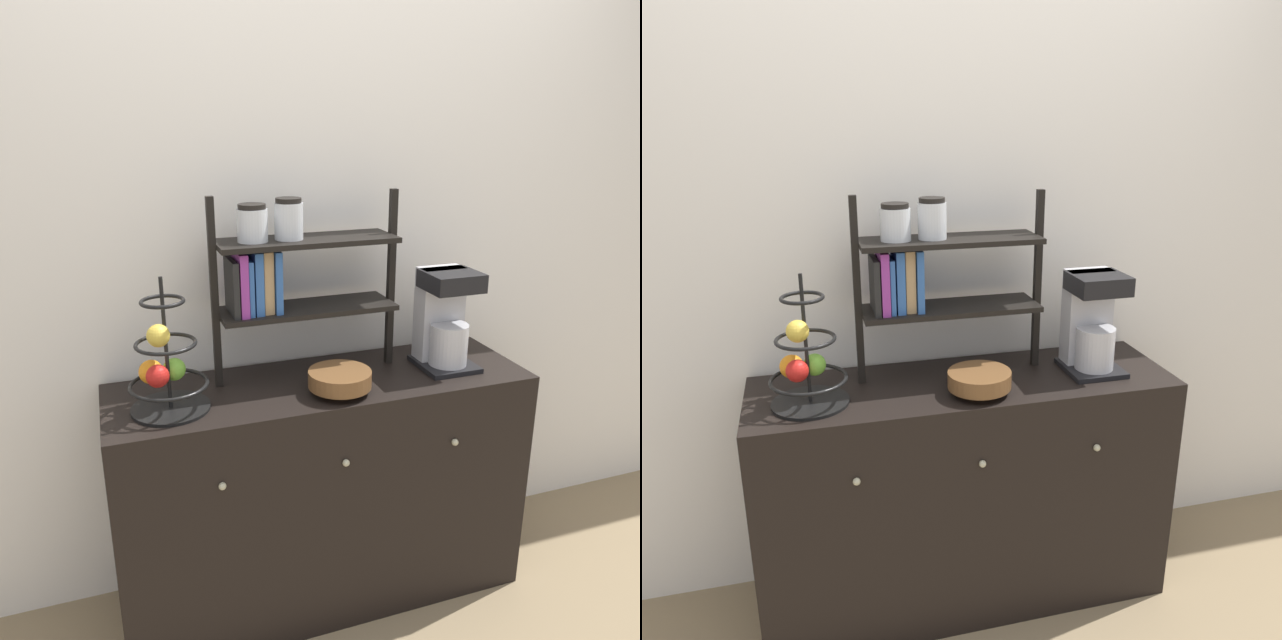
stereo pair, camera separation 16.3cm
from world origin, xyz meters
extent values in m
plane|color=#847051|center=(0.00, 0.00, 0.00)|extent=(12.00, 12.00, 0.00)
cube|color=silver|center=(0.00, 0.50, 1.30)|extent=(7.00, 0.05, 2.60)
cube|color=black|center=(0.00, 0.23, 0.44)|extent=(1.47, 0.45, 0.88)
sphere|color=#B2AD8C|center=(-0.41, -0.01, 0.69)|extent=(0.02, 0.02, 0.02)
sphere|color=#B2AD8C|center=(0.00, -0.01, 0.69)|extent=(0.02, 0.02, 0.02)
sphere|color=#B2AD8C|center=(0.41, -0.01, 0.69)|extent=(0.02, 0.02, 0.02)
cube|color=black|center=(0.47, 0.20, 0.89)|extent=(0.20, 0.21, 0.02)
cube|color=#B7B7BC|center=(0.47, 0.26, 1.07)|extent=(0.17, 0.09, 0.34)
cylinder|color=#B7B7BC|center=(0.47, 0.18, 0.97)|extent=(0.14, 0.14, 0.15)
cube|color=black|center=(0.47, 0.19, 1.21)|extent=(0.19, 0.17, 0.06)
cylinder|color=black|center=(-0.52, 0.18, 0.88)|extent=(0.25, 0.25, 0.01)
cylinder|color=black|center=(-0.52, 0.18, 1.10)|extent=(0.01, 0.01, 0.42)
torus|color=black|center=(-0.52, 0.18, 0.97)|extent=(0.25, 0.25, 0.01)
torus|color=black|center=(-0.52, 0.18, 1.10)|extent=(0.19, 0.19, 0.01)
torus|color=black|center=(-0.52, 0.18, 1.23)|extent=(0.14, 0.14, 0.01)
sphere|color=red|center=(-0.56, 0.17, 1.00)|extent=(0.07, 0.07, 0.07)
sphere|color=#6BAD33|center=(-0.50, 0.21, 1.00)|extent=(0.07, 0.07, 0.07)
sphere|color=orange|center=(-0.57, 0.20, 1.00)|extent=(0.08, 0.08, 0.08)
ellipsoid|color=yellow|center=(-0.53, 0.22, 1.12)|extent=(0.05, 0.15, 0.04)
sphere|color=gold|center=(-0.54, 0.16, 1.13)|extent=(0.07, 0.07, 0.07)
cylinder|color=brown|center=(0.02, 0.12, 0.89)|extent=(0.12, 0.12, 0.02)
cylinder|color=brown|center=(0.02, 0.12, 0.93)|extent=(0.21, 0.21, 0.05)
cube|color=black|center=(-0.35, 0.31, 1.20)|extent=(0.02, 0.02, 0.64)
cube|color=black|center=(0.29, 0.31, 1.20)|extent=(0.02, 0.02, 0.64)
cube|color=black|center=(-0.03, 0.31, 1.12)|extent=(0.61, 0.20, 0.02)
cube|color=black|center=(-0.03, 0.31, 1.36)|extent=(0.61, 0.20, 0.02)
cube|color=black|center=(-0.29, 0.31, 1.23)|extent=(0.02, 0.16, 0.19)
cube|color=#8C338C|center=(-0.26, 0.31, 1.24)|extent=(0.03, 0.16, 0.21)
cube|color=#2D599E|center=(-0.24, 0.31, 1.22)|extent=(0.02, 0.15, 0.18)
cube|color=#2D599E|center=(-0.21, 0.31, 1.24)|extent=(0.03, 0.14, 0.21)
cube|color=tan|center=(-0.17, 0.31, 1.24)|extent=(0.03, 0.12, 0.21)
cube|color=#2D599E|center=(-0.14, 0.31, 1.24)|extent=(0.02, 0.15, 0.21)
cylinder|color=silver|center=(-0.21, 0.31, 1.42)|extent=(0.10, 0.10, 0.11)
cylinder|color=black|center=(-0.21, 0.31, 1.48)|extent=(0.09, 0.09, 0.02)
cylinder|color=silver|center=(-0.09, 0.31, 1.43)|extent=(0.10, 0.10, 0.12)
cylinder|color=black|center=(-0.09, 0.31, 1.50)|extent=(0.09, 0.09, 0.02)
camera|label=1|loc=(-0.67, -1.65, 1.76)|focal=35.00mm
camera|label=2|loc=(-0.51, -1.70, 1.76)|focal=35.00mm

